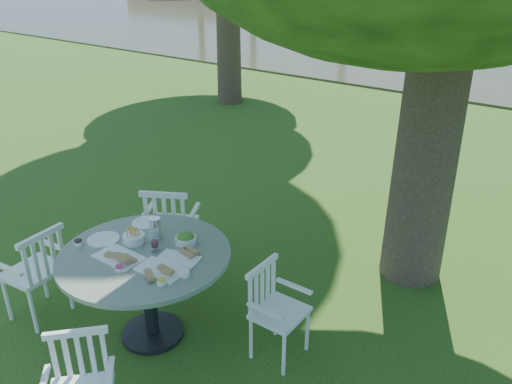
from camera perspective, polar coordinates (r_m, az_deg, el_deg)
ground at (r=5.59m, az=-1.30°, el=-8.62°), size 140.00×140.00×0.00m
table at (r=4.39m, az=-12.42°, el=-8.57°), size 1.44×1.44×0.86m
chair_ne at (r=4.25m, az=1.81°, el=-12.59°), size 0.41×0.44×0.83m
chair_nw at (r=5.34m, az=-9.90°, el=-3.54°), size 0.67×0.65×0.98m
chair_sw at (r=4.99m, az=-23.54°, el=-7.96°), size 0.51×0.53×0.93m
chair_se at (r=3.79m, az=-19.42°, el=-19.70°), size 0.57×0.58×0.83m
tableware at (r=4.36m, az=-12.26°, el=-5.73°), size 1.14×0.82×0.21m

